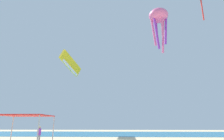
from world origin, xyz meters
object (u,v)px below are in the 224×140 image
object	(u,v)px
canopy_tent	(25,117)
kite_parafoil_yellow	(71,64)
person_near_tent	(39,133)
kite_octopus_pink	(159,18)

from	to	relation	value
canopy_tent	kite_parafoil_yellow	size ratio (longest dim) A/B	0.51
canopy_tent	kite_parafoil_yellow	world-z (taller)	kite_parafoil_yellow
person_near_tent	kite_parafoil_yellow	world-z (taller)	kite_parafoil_yellow
kite_parafoil_yellow	canopy_tent	bearing A→B (deg)	-152.51
canopy_tent	person_near_tent	world-z (taller)	canopy_tent
person_near_tent	kite_parafoil_yellow	xyz separation A→B (m)	(-1.53, 15.43, 12.33)
kite_octopus_pink	canopy_tent	bearing A→B (deg)	-57.91
canopy_tent	kite_parafoil_yellow	distance (m)	25.15
canopy_tent	kite_octopus_pink	world-z (taller)	kite_octopus_pink
canopy_tent	person_near_tent	bearing A→B (deg)	104.91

